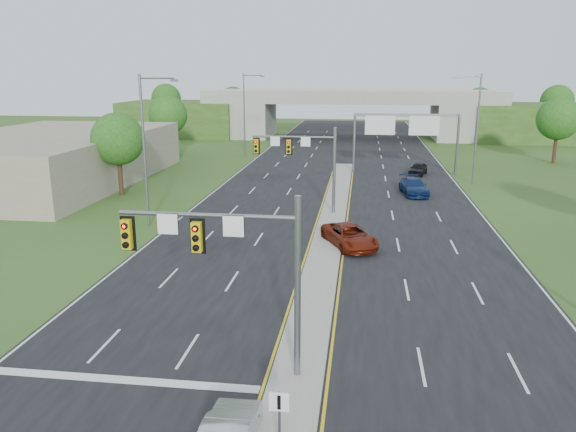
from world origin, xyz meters
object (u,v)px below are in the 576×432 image
Objects in this scene: overpass at (351,117)px; car_far_b at (414,186)px; sign_gantry at (404,127)px; car_far_c at (418,169)px; signal_mast_far at (306,156)px; signal_mast_near at (235,257)px; keep_right_sign at (279,413)px; car_far_a at (350,236)px.

overpass is 15.38× the size of car_far_b.
overpass is at bearing 90.94° from car_far_b.
car_far_c is at bearing -18.85° from sign_gantry.
car_far_c is at bearing 61.34° from signal_mast_far.
signal_mast_near is 1.35× the size of car_far_b.
signal_mast_near is at bearing -87.14° from car_far_c.
keep_right_sign is 49.59m from car_far_c.
car_far_b is at bearing -81.38° from overpass.
signal_mast_far is 22.50m from car_far_c.
keep_right_sign is (2.26, -29.45, -3.21)m from signal_mast_far.
car_far_c is at bearing 51.17° from car_far_a.
keep_right_sign is 0.55× the size of car_far_c.
signal_mast_near is 35.27m from car_far_b.
overpass is 46.89m from car_far_b.
car_far_b reaches higher than car_far_a.
signal_mast_far is 13.39m from car_far_b.
signal_mast_near is 17.62m from car_far_a.
sign_gantry is 2.91× the size of car_far_c.
car_far_a is (-5.18, -28.25, -4.50)m from sign_gantry.
signal_mast_near is 45.88m from sign_gantry.
signal_mast_near reaches higher than car_far_a.
signal_mast_far is 0.60× the size of sign_gantry.
overpass reaches higher than keep_right_sign.
overpass reaches higher than signal_mast_near.
sign_gantry is at bearing 84.04° from car_far_b.
signal_mast_near is at bearing -113.04° from car_far_b.
keep_right_sign is at bearing -97.70° from sign_gantry.
keep_right_sign is 50.04m from sign_gantry.
signal_mast_far reaches higher than car_far_b.
car_far_a is 1.30× the size of car_far_c.
signal_mast_far is at bearing 94.39° from keep_right_sign.
overpass reaches higher than signal_mast_far.
car_far_b is at bearing 47.15° from car_far_a.
car_far_a is 17.93m from car_far_b.
sign_gantry is 35.75m from overpass.
signal_mast_near reaches higher than keep_right_sign.
signal_mast_near is 3.18× the size of keep_right_sign.
sign_gantry reaches higher than car_far_c.
sign_gantry is (8.95, 44.99, 0.51)m from signal_mast_near.
keep_right_sign is at bearing -108.08° from car_far_b.
overpass is (0.00, 84.53, 2.04)m from keep_right_sign.
car_far_a is at bearing -87.60° from car_far_c.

